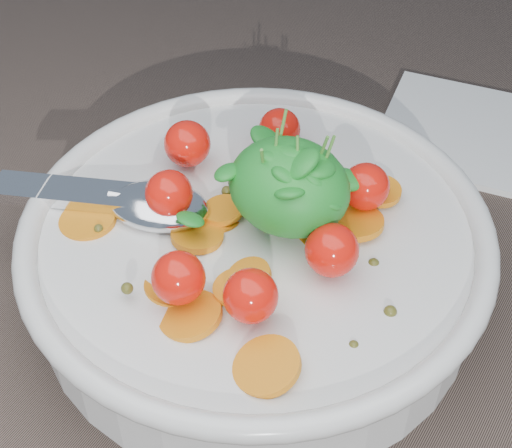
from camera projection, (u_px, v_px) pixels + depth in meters
The scene contains 3 objects.
ground at pixel (215, 296), 0.51m from camera, with size 6.00×6.00×0.00m, color brown.
bowl at pixel (256, 251), 0.49m from camera, with size 0.32×0.29×0.12m.
napkin at pixel (475, 134), 0.63m from camera, with size 0.15×0.13×0.01m, color white.
Camera 1 is at (0.20, -0.27, 0.39)m, focal length 55.00 mm.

